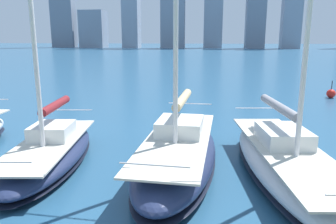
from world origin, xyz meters
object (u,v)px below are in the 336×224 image
Objects in this scene: sailboat_tan at (178,153)px; channel_buoy at (331,94)px; sailboat_grey at (287,161)px; sailboat_maroon at (50,150)px.

sailboat_tan reaches higher than channel_buoy.
sailboat_grey is 1.16× the size of sailboat_tan.
sailboat_grey reaches higher than channel_buoy.
sailboat_maroon reaches higher than channel_buoy.
sailboat_grey is at bearing 178.15° from sailboat_tan.
sailboat_grey is 18.16m from channel_buoy.
sailboat_maroon is 22.87m from channel_buoy.
sailboat_tan is 0.75× the size of sailboat_maroon.
sailboat_tan is 4.85m from sailboat_maroon.
sailboat_maroon is at bearing 0.11° from sailboat_grey.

